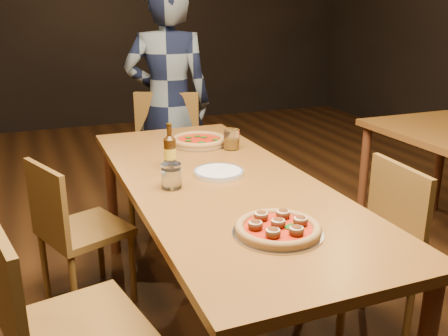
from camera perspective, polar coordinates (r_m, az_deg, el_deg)
name	(u,v)px	position (r m, az deg, el deg)	size (l,w,h in m)	color
ground	(220,324)	(2.56, -0.43, -17.37)	(9.00, 9.00, 0.00)	black
table_main	(220,195)	(2.23, -0.48, -3.08)	(0.80, 2.00, 0.75)	brown
chair_main_nw	(77,328)	(1.83, -16.45, -17.09)	(0.42, 0.42, 0.91)	brown
chair_main_sw	(85,229)	(2.64, -15.62, -6.70)	(0.38, 0.38, 0.82)	brown
chair_main_e	(358,253)	(2.34, 15.03, -9.34)	(0.40, 0.40, 0.86)	brown
chair_end	(164,162)	(3.38, -6.93, 0.71)	(0.45, 0.45, 0.95)	brown
pizza_meatball	(278,228)	(1.71, 6.19, -6.82)	(0.31, 0.31, 0.06)	#B7B7BF
pizza_margherita	(199,141)	(2.77, -2.89, 3.15)	(0.32, 0.32, 0.04)	#B7B7BF
plate_stack	(219,173)	(2.27, -0.61, -0.54)	(0.22, 0.22, 0.02)	white
beer_bottle	(170,152)	(2.36, -6.19, 1.79)	(0.06, 0.06, 0.21)	black
water_glass	(171,176)	(2.11, -6.03, -0.90)	(0.09, 0.09, 0.11)	white
amber_glass	(231,139)	(2.66, 0.85, 3.29)	(0.09, 0.09, 0.11)	#9B6111
diner	(169,104)	(3.54, -6.36, 7.28)	(0.60, 0.39, 1.65)	black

